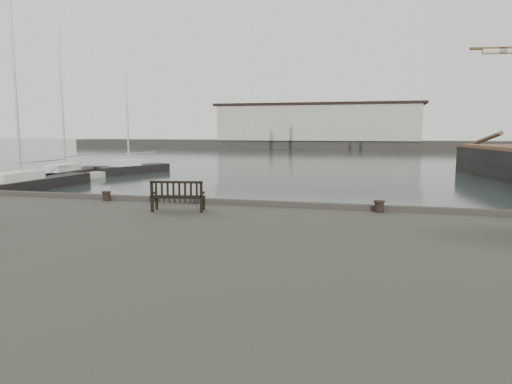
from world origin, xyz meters
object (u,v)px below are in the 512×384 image
yacht_b (69,176)px  yacht_c (28,187)px  bench (178,202)px  yacht_d (133,171)px  bollard_left (106,196)px  bollard_right (379,206)px

yacht_b → yacht_c: bearing=-80.6°
bench → yacht_c: yacht_c is taller
yacht_b → yacht_d: yacht_b is taller
bollard_left → yacht_d: (-13.39, 25.73, -1.51)m
yacht_b → bollard_right: bearing=-41.9°
bollard_left → bollard_right: 10.19m
bench → bollard_left: (-3.65, 1.46, -0.14)m
bollard_right → yacht_c: bearing=153.6°
bench → yacht_c: bearing=132.0°
bench → yacht_b: yacht_b is taller
bollard_left → yacht_d: 29.04m
bench → yacht_b: bearing=122.7°
bench → bollard_left: 3.93m
bench → bollard_right: bench is taller
bollard_left → yacht_d: yacht_d is taller
bollard_left → bollard_right: bearing=0.0°
bollard_right → yacht_b: yacht_b is taller
yacht_b → yacht_c: (1.93, -7.29, -0.00)m
bench → yacht_c: 22.34m
bench → bollard_left: size_ratio=5.01×
bollard_left → yacht_b: 25.15m
bollard_left → yacht_b: size_ratio=0.03×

